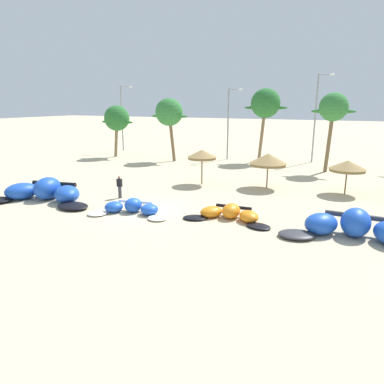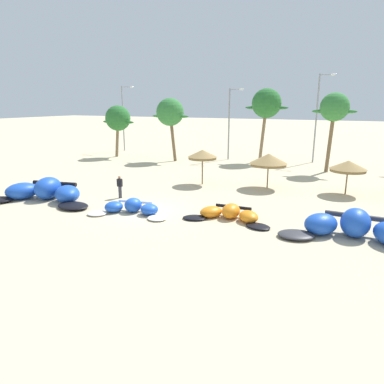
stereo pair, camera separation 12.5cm
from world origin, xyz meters
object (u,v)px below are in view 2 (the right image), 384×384
at_px(beach_umbrella_near_palms, 348,166).
at_px(lamppost_west_center, 230,120).
at_px(kite_left_of_center, 230,214).
at_px(palm_center_left, 334,108).
at_px(lamppost_west, 124,115).
at_px(kite_left, 131,208).
at_px(person_near_kites, 120,187).
at_px(kite_far_left, 44,192).
at_px(palm_left_of_gap, 266,104).
at_px(lamppost_east_center, 318,114).
at_px(palm_left, 170,113).
at_px(palm_leftmost, 118,119).
at_px(beach_umbrella_middle, 269,160).
at_px(kite_center, 355,228).
at_px(beach_umbrella_near_van, 202,154).

xyz_separation_m(beach_umbrella_near_palms, lamppost_west_center, (-13.57, 12.04, 2.55)).
relative_size(kite_left_of_center, palm_center_left, 0.72).
distance_m(kite_left_of_center, lamppost_west, 33.23).
height_order(kite_left, person_near_kites, person_near_kites).
bearing_deg(kite_far_left, palm_left_of_gap, 67.69).
relative_size(beach_umbrella_near_palms, palm_left_of_gap, 0.32).
height_order(person_near_kites, lamppost_east_center, lamppost_east_center).
distance_m(person_near_kites, palm_left, 17.75).
xyz_separation_m(kite_left, palm_leftmost, (-15.13, 18.98, 4.41)).
height_order(kite_left, kite_left_of_center, kite_left).
height_order(kite_left, beach_umbrella_middle, beach_umbrella_middle).
xyz_separation_m(palm_center_left, lamppost_west, (-27.78, 4.59, -1.13)).
distance_m(palm_left, palm_left_of_gap, 10.97).
bearing_deg(person_near_kites, palm_leftmost, 126.96).
xyz_separation_m(person_near_kites, lamppost_east_center, (10.58, 22.40, 4.60)).
xyz_separation_m(palm_left_of_gap, lamppost_west, (-20.33, 0.93, -1.51)).
height_order(kite_left_of_center, lamppost_east_center, lamppost_east_center).
height_order(beach_umbrella_near_palms, palm_leftmost, palm_leftmost).
height_order(kite_center, beach_umbrella_middle, beach_umbrella_middle).
bearing_deg(kite_left_of_center, palm_center_left, 77.81).
distance_m(palm_left, lamppost_west, 11.43).
xyz_separation_m(kite_left_of_center, beach_umbrella_near_palms, (5.87, 9.37, 1.81)).
distance_m(kite_left_of_center, beach_umbrella_near_van, 9.64).
height_order(palm_center_left, lamppost_west_center, lamppost_west_center).
relative_size(beach_umbrella_near_palms, lamppost_east_center, 0.27).
bearing_deg(kite_left, lamppost_west_center, 94.50).
relative_size(palm_leftmost, lamppost_east_center, 0.65).
bearing_deg(palm_left, beach_umbrella_near_van, -49.15).
distance_m(beach_umbrella_near_van, lamppost_west, 23.96).
distance_m(kite_left, beach_umbrella_near_van, 9.59).
bearing_deg(beach_umbrella_near_van, kite_center, -33.89).
bearing_deg(lamppost_west_center, kite_far_left, -103.26).
height_order(beach_umbrella_near_palms, lamppost_west_center, lamppost_west_center).
bearing_deg(lamppost_east_center, kite_left, -107.12).
bearing_deg(palm_center_left, lamppost_east_center, 110.65).
xyz_separation_m(kite_left_of_center, lamppost_east_center, (1.82, 23.55, 5.09)).
bearing_deg(palm_left_of_gap, palm_left, -157.60).
distance_m(kite_center, beach_umbrella_middle, 11.36).
distance_m(person_near_kites, palm_leftmost, 20.79).
height_order(palm_left, lamppost_east_center, lamppost_east_center).
xyz_separation_m(kite_far_left, lamppost_west, (-10.73, 24.31, 4.43)).
relative_size(kite_center, lamppost_west_center, 0.91).
bearing_deg(beach_umbrella_near_van, lamppost_west_center, 100.30).
bearing_deg(lamppost_west_center, person_near_kites, -92.97).
xyz_separation_m(person_near_kites, palm_center_left, (12.65, 16.89, 5.33)).
height_order(kite_left_of_center, lamppost_west_center, lamppost_west_center).
bearing_deg(kite_far_left, lamppost_west_center, 76.74).
relative_size(palm_left_of_gap, lamppost_west, 0.93).
distance_m(kite_left_of_center, palm_center_left, 19.36).
relative_size(kite_left, beach_umbrella_middle, 1.76).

